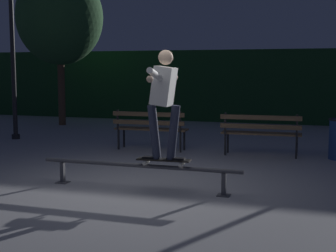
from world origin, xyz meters
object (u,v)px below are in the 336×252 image
Objects in this scene: park_bench_leftmost at (150,126)px; park_bench_left_center at (261,130)px; lamp_post_left at (12,40)px; skateboard at (164,160)px; grind_rail at (139,169)px; skateboarder at (164,95)px; tree_far_left at (60,17)px.

park_bench_leftmost is 2.37m from park_bench_left_center.
park_bench_leftmost is 0.41× the size of lamp_post_left.
park_bench_left_center is (2.37, 0.00, 0.00)m from park_bench_leftmost.
skateboard is at bearing -66.80° from park_bench_leftmost.
skateboard is at bearing -106.74° from park_bench_left_center.
grind_rail is 1.92× the size of park_bench_leftmost.
skateboarder is 3.64m from park_bench_leftmost.
tree_far_left is at bearing 129.35° from skateboarder.
park_bench_left_center is at bearing 0.00° from park_bench_leftmost.
park_bench_leftmost is (-1.40, 3.25, -0.85)m from skateboarder.
tree_far_left is at bearing 129.34° from skateboard.
skateboarder is at bearing -66.76° from park_bench_leftmost.
park_bench_leftmost is 0.33× the size of tree_far_left.
tree_far_left reaches higher than park_bench_left_center.
grind_rail is 0.79× the size of lamp_post_left.
grind_rail is at bearing -52.62° from tree_far_left.
park_bench_left_center reaches higher than grind_rail.
park_bench_leftmost is at bearing -40.70° from tree_far_left.
park_bench_leftmost is (-1.01, 3.25, 0.24)m from grind_rail.
skateboard is 3.54m from park_bench_leftmost.
park_bench_left_center is at bearing -29.03° from tree_far_left.
park_bench_leftmost is (-1.39, 3.25, 0.08)m from skateboard.
skateboarder is (0.00, 0.00, 0.94)m from skateboard.
park_bench_leftmost is 1.00× the size of park_bench_left_center.
lamp_post_left is at bearing 143.65° from skateboard.
park_bench_left_center is 0.33× the size of tree_far_left.
tree_far_left is 3.27m from lamp_post_left.
skateboard is 0.16× the size of tree_far_left.
tree_far_left is 1.24× the size of lamp_post_left.
lamp_post_left reaches higher than skateboarder.
park_bench_leftmost and park_bench_left_center have the same top height.
grind_rail is 9.28m from tree_far_left.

